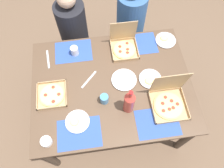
# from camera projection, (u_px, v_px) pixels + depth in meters

# --- Properties ---
(ground_plane) EXTENTS (6.00, 6.00, 0.00)m
(ground_plane) POSITION_uv_depth(u_px,v_px,m) (112.00, 112.00, 2.63)
(ground_plane) COLOR brown
(dining_table) EXTENTS (1.46, 1.12, 0.74)m
(dining_table) POSITION_uv_depth(u_px,v_px,m) (112.00, 89.00, 2.06)
(dining_table) COLOR #3F3328
(dining_table) RESTS_ON ground_plane
(placemat_near_left) EXTENTS (0.36, 0.26, 0.00)m
(placemat_near_left) POSITION_uv_depth(u_px,v_px,m) (79.00, 133.00, 1.77)
(placemat_near_left) COLOR #2D4C9E
(placemat_near_left) RESTS_ON dining_table
(placemat_near_right) EXTENTS (0.36, 0.26, 0.00)m
(placemat_near_right) POSITION_uv_depth(u_px,v_px,m) (158.00, 123.00, 1.81)
(placemat_near_right) COLOR #2D4C9E
(placemat_near_right) RESTS_ON dining_table
(placemat_far_left) EXTENTS (0.36, 0.26, 0.00)m
(placemat_far_left) POSITION_uv_depth(u_px,v_px,m) (73.00, 51.00, 2.14)
(placemat_far_left) COLOR #2D4C9E
(placemat_far_left) RESTS_ON dining_table
(placemat_far_right) EXTENTS (0.36, 0.26, 0.00)m
(placemat_far_right) POSITION_uv_depth(u_px,v_px,m) (139.00, 44.00, 2.18)
(placemat_far_right) COLOR #2D4C9E
(placemat_far_right) RESTS_ON dining_table
(pizza_box_center) EXTENTS (0.26, 0.26, 0.29)m
(pizza_box_center) POSITION_uv_depth(u_px,v_px,m) (124.00, 46.00, 2.12)
(pizza_box_center) COLOR tan
(pizza_box_center) RESTS_ON dining_table
(pizza_box_edge_far) EXTENTS (0.30, 0.30, 0.33)m
(pizza_box_edge_far) POSITION_uv_depth(u_px,v_px,m) (169.00, 101.00, 1.85)
(pizza_box_edge_far) COLOR tan
(pizza_box_edge_far) RESTS_ON dining_table
(pizza_box_corner_right) EXTENTS (0.26, 0.26, 0.04)m
(pizza_box_corner_right) POSITION_uv_depth(u_px,v_px,m) (52.00, 95.00, 1.92)
(pizza_box_corner_right) COLOR tan
(pizza_box_corner_right) RESTS_ON dining_table
(plate_middle) EXTENTS (0.20, 0.20, 0.03)m
(plate_middle) POSITION_uv_depth(u_px,v_px,m) (77.00, 122.00, 1.81)
(plate_middle) COLOR white
(plate_middle) RESTS_ON dining_table
(plate_near_left) EXTENTS (0.20, 0.20, 0.03)m
(plate_near_left) POSITION_uv_depth(u_px,v_px,m) (165.00, 40.00, 2.20)
(plate_near_left) COLOR white
(plate_near_left) RESTS_ON dining_table
(plate_far_left) EXTENTS (0.21, 0.21, 0.03)m
(plate_far_left) POSITION_uv_depth(u_px,v_px,m) (150.00, 79.00, 1.99)
(plate_far_left) COLOR white
(plate_far_left) RESTS_ON dining_table
(plate_near_right) EXTENTS (0.23, 0.23, 0.02)m
(plate_near_right) POSITION_uv_depth(u_px,v_px,m) (124.00, 80.00, 1.99)
(plate_near_right) COLOR white
(plate_near_right) RESTS_ON dining_table
(soda_bottle) EXTENTS (0.09, 0.09, 0.32)m
(soda_bottle) POSITION_uv_depth(u_px,v_px,m) (129.00, 102.00, 1.75)
(soda_bottle) COLOR #B2382D
(soda_bottle) RESTS_ON dining_table
(cup_red) EXTENTS (0.07, 0.07, 0.09)m
(cup_red) POSITION_uv_depth(u_px,v_px,m) (75.00, 51.00, 2.09)
(cup_red) COLOR silver
(cup_red) RESTS_ON dining_table
(cup_clear_left) EXTENTS (0.07, 0.07, 0.09)m
(cup_clear_left) POSITION_uv_depth(u_px,v_px,m) (104.00, 99.00, 1.86)
(cup_clear_left) COLOR teal
(cup_clear_left) RESTS_ON dining_table
(condiment_bowl) EXTENTS (0.09, 0.09, 0.05)m
(condiment_bowl) POSITION_uv_depth(u_px,v_px,m) (46.00, 142.00, 1.72)
(condiment_bowl) COLOR white
(condiment_bowl) RESTS_ON dining_table
(knife_by_far_right) EXTENTS (0.16, 0.17, 0.00)m
(knife_by_far_right) POSITION_uv_depth(u_px,v_px,m) (89.00, 80.00, 2.00)
(knife_by_far_right) COLOR #B7B7BC
(knife_by_far_right) RESTS_ON dining_table
(knife_by_near_right) EXTENTS (0.04, 0.21, 0.00)m
(knife_by_near_right) POSITION_uv_depth(u_px,v_px,m) (48.00, 59.00, 2.10)
(knife_by_near_right) COLOR #B7B7BC
(knife_by_near_right) RESTS_ON dining_table
(diner_left_seat) EXTENTS (0.32, 0.32, 1.13)m
(diner_left_seat) POSITION_uv_depth(u_px,v_px,m) (75.00, 35.00, 2.54)
(diner_left_seat) COLOR black
(diner_left_seat) RESTS_ON ground_plane
(diner_right_seat) EXTENTS (0.32, 0.32, 1.18)m
(diner_right_seat) POSITION_uv_depth(u_px,v_px,m) (130.00, 27.00, 2.55)
(diner_right_seat) COLOR #33598C
(diner_right_seat) RESTS_ON ground_plane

